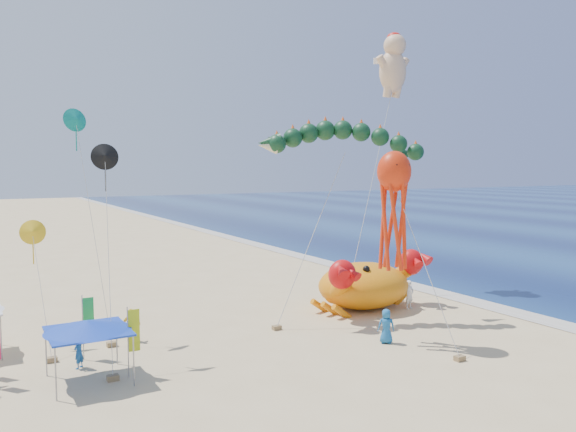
# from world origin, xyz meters

# --- Properties ---
(ground) EXTENTS (320.00, 320.00, 0.00)m
(ground) POSITION_xyz_m (0.00, 0.00, 0.00)
(ground) COLOR #D1B784
(ground) RESTS_ON ground
(foam_strip) EXTENTS (320.00, 320.00, 0.00)m
(foam_strip) POSITION_xyz_m (12.00, 0.00, 0.01)
(foam_strip) COLOR silver
(foam_strip) RESTS_ON ground
(crab_inflatable) EXTENTS (8.62, 6.36, 3.78)m
(crab_inflatable) POSITION_xyz_m (4.32, 2.75, 1.66)
(crab_inflatable) COLOR orange
(crab_inflatable) RESTS_ON ground
(dragon_kite) EXTENTS (10.38, 4.77, 11.88)m
(dragon_kite) POSITION_xyz_m (1.55, 1.47, 10.74)
(dragon_kite) COLOR black
(dragon_kite) RESTS_ON ground
(cherub_kite) EXTENTS (7.61, 3.90, 19.71)m
(cherub_kite) POSITION_xyz_m (10.67, 7.74, 17.36)
(cherub_kite) COLOR #E7B78D
(cherub_kite) RESTS_ON ground
(octopus_kite) EXTENTS (2.07, 5.01, 10.22)m
(octopus_kite) POSITION_xyz_m (1.15, -3.74, 7.57)
(octopus_kite) COLOR red
(octopus_kite) RESTS_ON ground
(canopy_blue) EXTENTS (3.69, 3.69, 2.71)m
(canopy_blue) POSITION_xyz_m (-14.04, -1.47, 2.44)
(canopy_blue) COLOR gray
(canopy_blue) RESTS_ON ground
(feather_flags) EXTENTS (6.36, 3.46, 3.20)m
(feather_flags) POSITION_xyz_m (-15.36, 0.22, 2.01)
(feather_flags) COLOR gray
(feather_flags) RESTS_ON ground
(beachgoers) EXTENTS (26.45, 7.78, 1.90)m
(beachgoers) POSITION_xyz_m (-7.77, -0.33, 0.87)
(beachgoers) COLOR white
(beachgoers) RESTS_ON ground
(small_kites) EXTENTS (8.90, 7.77, 12.60)m
(small_kites) POSITION_xyz_m (-15.21, 3.36, 7.72)
(small_kites) COLOR #E94DC2
(small_kites) RESTS_ON ground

